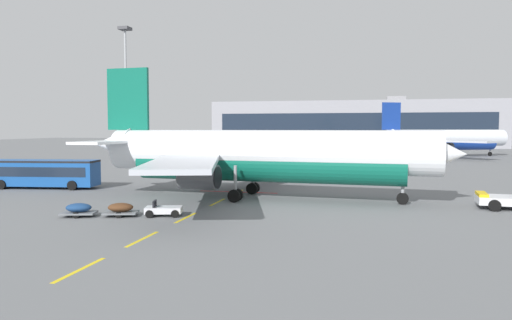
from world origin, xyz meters
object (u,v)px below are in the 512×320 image
object	(u,v)px
airliner_mid_left	(444,140)
apron_shuttle_bus	(41,172)
apron_light_mast_near	(126,79)
airliner_foreground	(259,155)
baggage_train	(121,209)

from	to	relation	value
airliner_mid_left	apron_shuttle_bus	xyz separation A→B (m)	(-49.66, -67.84, -2.04)
airliner_mid_left	apron_light_mast_near	bearing A→B (deg)	-146.01
airliner_foreground	airliner_mid_left	xyz separation A→B (m)	(25.50, 69.57, -0.16)
airliner_foreground	apron_light_mast_near	distance (m)	45.29
apron_shuttle_bus	baggage_train	size ratio (longest dim) A/B	1.42
apron_shuttle_bus	apron_light_mast_near	distance (m)	33.35
airliner_mid_left	apron_light_mast_near	xyz separation A→B (m)	(-55.86, -37.67, 10.74)
airliner_foreground	apron_shuttle_bus	xyz separation A→B (m)	(-24.16, 1.73, -2.20)
airliner_foreground	baggage_train	distance (m)	13.94
airliner_foreground	airliner_mid_left	bearing A→B (deg)	69.87
apron_shuttle_bus	baggage_train	xyz separation A→B (m)	(16.39, -12.78, -1.23)
apron_shuttle_bus	apron_light_mast_near	xyz separation A→B (m)	(-6.20, 30.17, 12.78)
airliner_foreground	airliner_mid_left	distance (m)	74.09
apron_light_mast_near	airliner_mid_left	bearing A→B (deg)	33.99
airliner_mid_left	apron_shuttle_bus	world-z (taller)	airliner_mid_left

